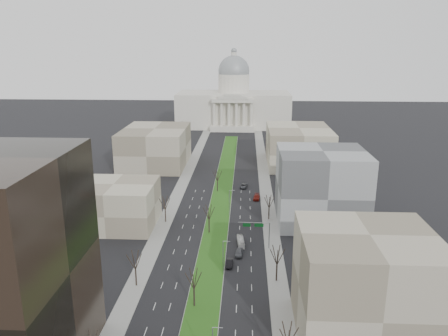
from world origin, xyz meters
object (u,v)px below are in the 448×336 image
(car_black, at_px, (229,263))
(box_van, at_px, (241,241))
(car_grey_near, at_px, (239,253))
(car_red, at_px, (257,197))
(car_grey_far, at_px, (244,186))

(car_black, bearing_deg, box_van, 80.20)
(car_grey_near, xyz_separation_m, car_black, (-2.47, -6.08, -0.05))
(box_van, bearing_deg, car_grey_near, -98.54)
(car_red, xyz_separation_m, car_grey_far, (-4.97, 13.72, -0.04))
(car_black, xyz_separation_m, box_van, (2.80, 12.99, 0.21))
(car_grey_far, bearing_deg, car_black, -84.02)
(car_black, bearing_deg, car_grey_far, 89.51)
(car_grey_near, xyz_separation_m, box_van, (0.33, 6.91, 0.17))
(car_red, bearing_deg, box_van, -92.20)
(car_red, relative_size, box_van, 0.77)
(box_van, bearing_deg, car_grey_far, 83.66)
(car_red, relative_size, car_grey_far, 1.01)
(car_grey_far, bearing_deg, box_van, -81.72)
(car_grey_near, bearing_deg, car_grey_far, 94.82)
(car_red, bearing_deg, car_grey_near, -91.45)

